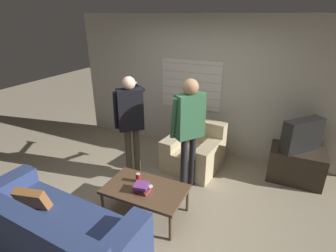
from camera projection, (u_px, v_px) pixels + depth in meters
ground_plane at (153, 207)px, 3.73m from camera, size 16.00×16.00×0.00m
wall_back at (201, 87)px, 4.92m from camera, size 5.20×0.08×2.55m
couch_blue at (52, 233)px, 2.88m from camera, size 2.10×0.96×0.81m
armchair_beige at (194, 151)px, 4.62m from camera, size 0.98×0.96×0.81m
coffee_table at (145, 190)px, 3.47m from camera, size 1.07×0.65×0.42m
tv_stand at (296, 165)px, 4.26m from camera, size 0.82×0.54×0.54m
tv at (302, 135)px, 4.05m from camera, size 0.60×0.64×0.52m
person_left_standing at (130, 116)px, 4.07m from camera, size 0.49×0.82×1.70m
person_right_standing at (189, 122)px, 3.77m from camera, size 0.52×0.77×1.73m
book_stack at (141, 188)px, 3.36m from camera, size 0.22×0.21×0.11m
soda_can at (138, 178)px, 3.56m from camera, size 0.07×0.07×0.13m
spare_remote at (148, 187)px, 3.45m from camera, size 0.11×0.13×0.02m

